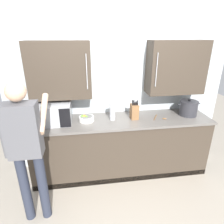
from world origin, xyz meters
TOP-DOWN VIEW (x-y plane):
  - ground_plane at (0.00, 0.00)m, footprint 9.17×9.17m
  - back_wall_tiled at (0.00, 0.96)m, footprint 3.52×0.44m
  - counter_unit at (0.00, 0.66)m, footprint 2.75×0.65m
  - microwave_oven at (-1.03, 0.69)m, footprint 0.54×0.78m
  - knife_block at (0.20, 0.67)m, footprint 0.11×0.15m
  - thermos_flask at (-0.13, 0.67)m, footprint 0.09×0.09m
  - fruit_bowl at (-0.52, 0.68)m, footprint 0.22×0.22m
  - stock_pot at (1.08, 0.68)m, footprint 0.38×0.28m
  - wooden_spoon at (0.59, 0.61)m, footprint 0.22×0.20m
  - person_figure at (-1.18, -0.07)m, footprint 0.45×0.57m

SIDE VIEW (x-z plane):
  - ground_plane at x=0.00m, z-range 0.00..0.00m
  - counter_unit at x=0.00m, z-range 0.00..0.93m
  - wooden_spoon at x=0.59m, z-range 0.94..0.95m
  - fruit_bowl at x=-0.52m, z-range 0.93..1.02m
  - person_figure at x=-1.18m, z-range 0.17..1.90m
  - knife_block at x=0.20m, z-range 0.90..1.20m
  - stock_pot at x=1.08m, z-range 0.92..1.18m
  - thermos_flask at x=-0.13m, z-range 0.94..1.20m
  - microwave_oven at x=-1.03m, z-range 0.94..1.23m
  - back_wall_tiled at x=0.00m, z-range 0.12..2.73m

